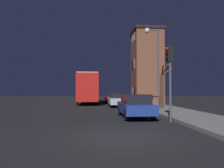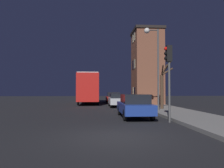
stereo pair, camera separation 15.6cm
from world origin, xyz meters
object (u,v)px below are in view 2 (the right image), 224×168
Objects in this scene: streetlamp at (154,53)px; bare_tree at (163,87)px; traffic_light at (169,67)px; car_mid_lane at (118,100)px; car_far_lane at (113,97)px; bus at (89,86)px; car_near_lane at (134,105)px.

bare_tree is at bearing 52.19° from streetlamp.
streetlamp is 1.54× the size of traffic_light.
car_mid_lane is 0.84× the size of car_far_lane.
car_far_lane is at bearing 105.46° from bare_tree.
car_far_lane reaches higher than car_mid_lane.
streetlamp is 0.62× the size of bus.
bus is (-5.51, 12.52, -2.45)m from streetlamp.
bus is at bearing 102.29° from car_near_lane.
bus is 2.63× the size of car_mid_lane.
car_far_lane is at bearing 94.80° from traffic_light.
car_near_lane is 0.96× the size of car_far_lane.
car_near_lane is at bearing -89.24° from car_mid_lane.
car_mid_lane is (-0.12, 9.25, -0.04)m from car_near_lane.
traffic_light is at bearing -85.20° from car_far_lane.
streetlamp is 3.31m from bare_tree.
car_near_lane is 9.25m from car_mid_lane.
traffic_light reaches higher than bus.
car_far_lane is (-3.36, 12.15, -1.28)m from bare_tree.
streetlamp is 1.61× the size of bare_tree.
traffic_light is 0.93× the size of car_near_lane.
car_near_lane is (3.40, -15.59, -1.49)m from bus.
car_mid_lane is at bearing 109.89° from streetlamp.
bus is at bearing 117.31° from car_mid_lane.
traffic_light is 18.45m from bus.
streetlamp reaches higher than bus.
streetlamp reaches higher than car_mid_lane.
car_far_lane is at bearing 98.98° from streetlamp.
car_near_lane is at bearing -89.82° from car_far_lane.
car_near_lane is at bearing -77.71° from bus.
bus is (-4.93, 17.76, -0.77)m from traffic_light.
streetlamp is at bearing 55.46° from car_near_lane.
bus reaches higher than car_mid_lane.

